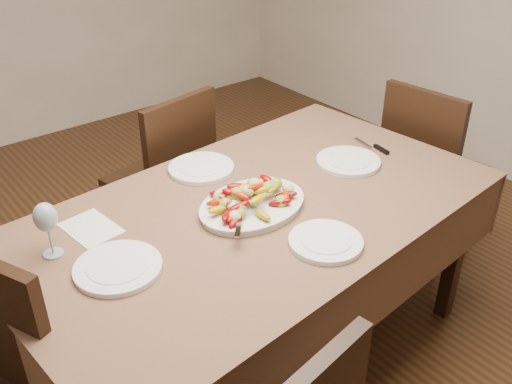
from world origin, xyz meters
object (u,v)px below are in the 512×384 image
(dining_table, at_px, (256,286))
(serving_platter, at_px, (252,207))
(chair_right, at_px, (433,169))
(chair_far, at_px, (158,179))
(plate_far, at_px, (201,168))
(plate_right, at_px, (348,162))
(plate_near, at_px, (326,242))
(wine_glass, at_px, (48,228))
(plate_left, at_px, (118,268))

(dining_table, relative_size, serving_platter, 4.44)
(dining_table, bearing_deg, chair_right, 2.85)
(chair_far, bearing_deg, dining_table, 75.03)
(plate_far, bearing_deg, dining_table, -90.16)
(dining_table, xyz_separation_m, chair_right, (1.23, 0.06, 0.10))
(serving_platter, height_order, plate_right, serving_platter)
(serving_platter, bearing_deg, plate_near, -80.31)
(chair_right, distance_m, wine_glass, 1.96)
(wine_glass, bearing_deg, plate_left, -58.50)
(chair_far, distance_m, chair_right, 1.41)
(plate_left, distance_m, plate_near, 0.68)
(chair_far, relative_size, plate_left, 3.45)
(dining_table, bearing_deg, plate_left, -177.81)
(chair_far, distance_m, plate_right, 0.99)
(chair_far, bearing_deg, wine_glass, 30.90)
(wine_glass, bearing_deg, serving_platter, -15.83)
(serving_platter, bearing_deg, plate_right, 3.06)
(dining_table, height_order, plate_left, plate_left)
(chair_far, bearing_deg, plate_left, 43.56)
(wine_glass, bearing_deg, plate_far, 14.15)
(plate_far, bearing_deg, wine_glass, -165.85)
(plate_near, bearing_deg, plate_far, 92.62)
(chair_right, xyz_separation_m, plate_right, (-0.71, -0.04, 0.29))
(dining_table, height_order, plate_right, plate_right)
(plate_left, height_order, plate_far, same)
(chair_right, bearing_deg, wine_glass, 80.79)
(plate_right, bearing_deg, serving_platter, -176.94)
(chair_far, distance_m, plate_left, 1.12)
(chair_far, xyz_separation_m, plate_near, (-0.03, -1.19, 0.29))
(chair_far, height_order, chair_right, same)
(chair_far, height_order, wine_glass, wine_glass)
(dining_table, height_order, chair_far, chair_far)
(plate_right, bearing_deg, chair_right, 3.14)
(plate_far, bearing_deg, plate_near, -87.38)
(dining_table, relative_size, plate_left, 6.69)
(dining_table, xyz_separation_m, chair_far, (0.06, 0.86, 0.10))
(plate_far, height_order, wine_glass, wine_glass)
(chair_right, xyz_separation_m, plate_near, (-1.19, -0.39, 0.29))
(dining_table, distance_m, chair_right, 1.23)
(plate_near, xyz_separation_m, wine_glass, (-0.73, 0.51, 0.09))
(dining_table, relative_size, chair_right, 1.94)
(plate_left, xyz_separation_m, wine_glass, (-0.13, 0.21, 0.09))
(dining_table, distance_m, plate_right, 0.64)
(plate_right, bearing_deg, wine_glass, 172.36)
(dining_table, bearing_deg, serving_platter, -163.22)
(plate_far, bearing_deg, plate_left, -146.22)
(chair_right, bearing_deg, plate_near, 102.53)
(plate_right, height_order, plate_near, same)
(dining_table, xyz_separation_m, plate_near, (0.03, -0.33, 0.39))
(dining_table, height_order, wine_glass, wine_glass)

